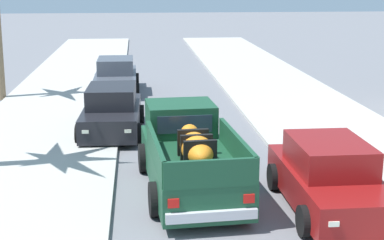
{
  "coord_description": "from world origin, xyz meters",
  "views": [
    {
      "loc": [
        -1.62,
        -5.79,
        4.95
      ],
      "look_at": [
        -0.16,
        9.32,
        1.2
      ],
      "focal_mm": 53.91,
      "sensor_mm": 36.0,
      "label": 1
    }
  ],
  "objects_px": {
    "car_right_near": "(112,112)",
    "pickup_truck": "(189,156)",
    "car_left_near": "(116,77)",
    "car_left_mid": "(329,178)"
  },
  "relations": [
    {
      "from": "car_left_near",
      "to": "car_left_mid",
      "type": "bearing_deg",
      "value": -69.97
    },
    {
      "from": "car_right_near",
      "to": "car_left_mid",
      "type": "distance_m",
      "value": 8.52
    },
    {
      "from": "pickup_truck",
      "to": "car_left_near",
      "type": "bearing_deg",
      "value": 99.87
    },
    {
      "from": "car_left_mid",
      "to": "car_left_near",
      "type": "bearing_deg",
      "value": 110.03
    },
    {
      "from": "car_left_near",
      "to": "car_right_near",
      "type": "height_order",
      "value": "same"
    },
    {
      "from": "car_right_near",
      "to": "car_left_near",
      "type": "bearing_deg",
      "value": 90.7
    },
    {
      "from": "car_left_near",
      "to": "car_right_near",
      "type": "xyz_separation_m",
      "value": [
        0.08,
        -6.9,
        0.0
      ]
    },
    {
      "from": "pickup_truck",
      "to": "car_right_near",
      "type": "bearing_deg",
      "value": 110.93
    },
    {
      "from": "car_right_near",
      "to": "pickup_truck",
      "type": "bearing_deg",
      "value": -69.07
    },
    {
      "from": "pickup_truck",
      "to": "car_left_near",
      "type": "xyz_separation_m",
      "value": [
        -2.13,
        12.24,
        -0.1
      ]
    }
  ]
}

